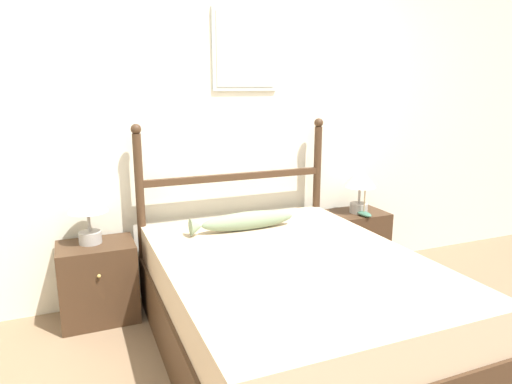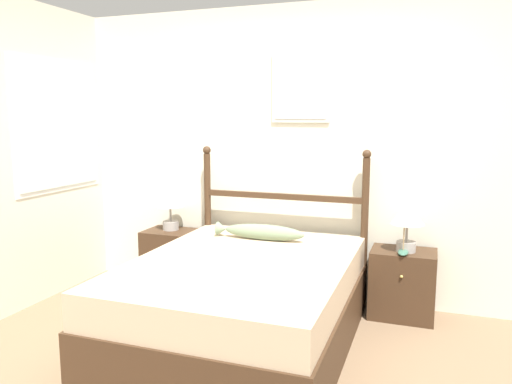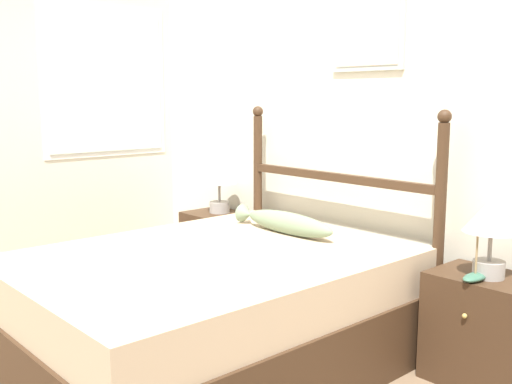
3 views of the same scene
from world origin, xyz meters
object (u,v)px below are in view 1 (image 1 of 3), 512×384
object	(u,v)px
nightstand_right	(354,243)
table_lamp_left	(87,205)
model_boat	(364,213)
table_lamp_right	(360,181)
nightstand_left	(98,282)
bed	(291,305)
fish_pillow	(244,221)

from	to	relation	value
nightstand_right	table_lamp_left	xyz separation A→B (m)	(-2.11, 0.03, 0.54)
nightstand_right	model_boat	bearing A→B (deg)	-89.91
table_lamp_right	nightstand_left	bearing A→B (deg)	179.41
table_lamp_right	model_boat	xyz separation A→B (m)	(-0.02, -0.10, -0.25)
bed	nightstand_right	size ratio (longest dim) A/B	3.61
table_lamp_left	fish_pillow	xyz separation A→B (m)	(0.99, -0.31, -0.14)
nightstand_left	table_lamp_left	bearing A→B (deg)	131.01
bed	nightstand_right	bearing A→B (deg)	39.67
bed	nightstand_left	world-z (taller)	bed
model_boat	nightstand_right	bearing A→B (deg)	90.09
model_boat	table_lamp_left	bearing A→B (deg)	176.00
nightstand_left	model_boat	size ratio (longest dim) A/B	2.58
bed	table_lamp_right	xyz separation A→B (m)	(1.06, 0.84, 0.51)
table_lamp_left	table_lamp_right	world-z (taller)	same
nightstand_left	model_boat	world-z (taller)	model_boat
nightstand_right	fish_pillow	xyz separation A→B (m)	(-1.12, -0.28, 0.40)
nightstand_right	model_boat	xyz separation A→B (m)	(0.00, -0.12, 0.30)
bed	table_lamp_right	bearing A→B (deg)	38.55
bed	table_lamp_right	size ratio (longest dim) A/B	5.11
nightstand_left	fish_pillow	bearing A→B (deg)	-15.91
bed	table_lamp_right	distance (m)	1.44
table_lamp_left	table_lamp_right	distance (m)	2.12
fish_pillow	nightstand_left	bearing A→B (deg)	164.09
nightstand_right	table_lamp_left	size ratio (longest dim) A/B	1.41
table_lamp_left	model_boat	bearing A→B (deg)	-4.00
bed	model_boat	xyz separation A→B (m)	(1.04, 0.75, 0.27)
bed	table_lamp_right	world-z (taller)	table_lamp_right
table_lamp_right	nightstand_right	bearing A→B (deg)	125.00
table_lamp_right	table_lamp_left	bearing A→B (deg)	178.60
bed	table_lamp_left	size ratio (longest dim) A/B	5.11
nightstand_left	nightstand_right	xyz separation A→B (m)	(2.08, 0.00, 0.00)
table_lamp_left	model_boat	xyz separation A→B (m)	(2.11, -0.15, -0.25)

